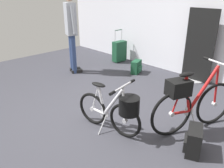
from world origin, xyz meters
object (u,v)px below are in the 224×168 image
at_px(rolling_suitcase, 119,51).
at_px(backpack_on_floor, 136,67).
at_px(display_bike_left, 191,102).
at_px(handbag_on_floor, 193,141).
at_px(visitor_near_wall, 71,27).
at_px(folding_bike_foreground, 116,109).
at_px(floor_banner_stand, 199,51).

height_order(rolling_suitcase, backpack_on_floor, rolling_suitcase).
bearing_deg(rolling_suitcase, display_bike_left, -29.32).
relative_size(rolling_suitcase, handbag_on_floor, 2.28).
bearing_deg(display_bike_left, visitor_near_wall, 175.02).
distance_m(display_bike_left, handbag_on_floor, 0.53).
height_order(folding_bike_foreground, backpack_on_floor, folding_bike_foreground).
bearing_deg(backpack_on_floor, visitor_near_wall, -137.19).
height_order(display_bike_left, rolling_suitcase, display_bike_left).
xyz_separation_m(floor_banner_stand, visitor_near_wall, (-2.22, -1.49, 0.39)).
height_order(floor_banner_stand, folding_bike_foreground, floor_banner_stand).
bearing_deg(backpack_on_floor, folding_bike_foreground, -56.46).
bearing_deg(floor_banner_stand, handbag_on_floor, -63.41).
bearing_deg(folding_bike_foreground, rolling_suitcase, 133.23).
bearing_deg(backpack_on_floor, handbag_on_floor, -35.95).
height_order(display_bike_left, handbag_on_floor, display_bike_left).
height_order(floor_banner_stand, display_bike_left, floor_banner_stand).
xyz_separation_m(visitor_near_wall, backpack_on_floor, (1.06, 0.98, -0.89)).
relative_size(display_bike_left, visitor_near_wall, 0.71).
xyz_separation_m(floor_banner_stand, display_bike_left, (0.79, -1.76, -0.22)).
bearing_deg(handbag_on_floor, floor_banner_stand, 116.59).
height_order(floor_banner_stand, handbag_on_floor, floor_banner_stand).
bearing_deg(backpack_on_floor, display_bike_left, -32.42).
bearing_deg(visitor_near_wall, folding_bike_foreground, -23.00).
distance_m(rolling_suitcase, handbag_on_floor, 3.68).
bearing_deg(visitor_near_wall, backpack_on_floor, 42.81).
relative_size(floor_banner_stand, rolling_suitcase, 1.76).
relative_size(floor_banner_stand, visitor_near_wall, 0.82).
height_order(folding_bike_foreground, visitor_near_wall, visitor_near_wall).
bearing_deg(display_bike_left, folding_bike_foreground, -130.51).
distance_m(visitor_near_wall, rolling_suitcase, 1.54).
distance_m(rolling_suitcase, backpack_on_floor, 0.96).
relative_size(folding_bike_foreground, handbag_on_floor, 2.76).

